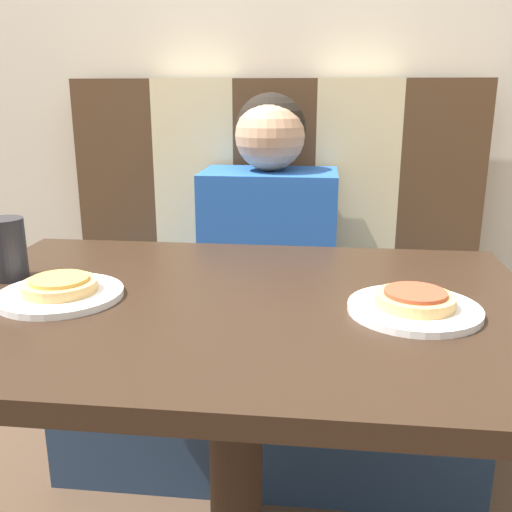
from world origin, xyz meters
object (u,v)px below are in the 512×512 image
person (269,215)px  pizza_right (415,299)px  plate_left (61,295)px  drinking_cup (6,249)px  plate_right (414,309)px  pizza_left (60,285)px

person → pizza_right: person is taller
person → plate_left: 0.75m
drinking_cup → plate_right: bearing=-7.2°
person → plate_left: person is taller
drinking_cup → pizza_left: bearing=-32.7°
drinking_cup → person: bearing=53.7°
person → plate_right: bearing=-66.8°
pizza_left → plate_left: bearing=-176.4°
plate_left → pizza_right: size_ratio=1.68×
plate_left → person: bearing=66.8°
pizza_right → drinking_cup: drinking_cup is taller
plate_left → plate_right: (0.59, 0.00, 0.00)m
person → pizza_right: bearing=-66.8°
plate_right → pizza_left: bearing=180.0°
drinking_cup → plate_left: bearing=-32.7°
plate_left → drinking_cup: bearing=147.3°
plate_right → pizza_right: size_ratio=1.68×
person → plate_left: (-0.30, -0.69, -0.00)m
pizza_left → pizza_right: bearing=0.0°
plate_left → drinking_cup: (-0.14, 0.09, 0.05)m
person → plate_left: bearing=-113.2°
plate_right → plate_left: bearing=180.0°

